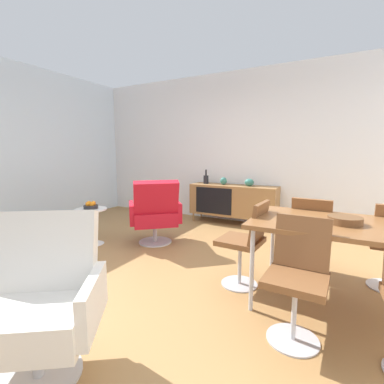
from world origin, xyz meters
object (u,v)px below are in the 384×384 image
dining_table (354,229)px  armchair_black_shell (38,297)px  vase_sculptural_dark (224,181)px  dining_chair_back_left (312,233)px  dining_chair_near_window (246,240)px  fruit_bowl (91,206)px  sideboard (233,200)px  vase_cobalt (206,179)px  lounge_chair_red (155,212)px  side_table_round (92,222)px  vase_ceramic_small (249,182)px  magazine_stack (52,228)px  wooden_bowl_on_table (345,220)px  dining_chair_front_left (298,274)px

dining_table → armchair_black_shell: (-1.65, -1.61, -0.23)m
vase_sculptural_dark → dining_chair_back_left: (1.68, -1.68, -0.32)m
dining_chair_near_window → dining_chair_back_left: bearing=46.4°
armchair_black_shell → fruit_bowl: (-1.58, 1.79, 0.10)m
sideboard → vase_sculptural_dark: (-0.19, 0.00, 0.35)m
vase_sculptural_dark → armchair_black_shell: (0.38, -3.85, -0.32)m
dining_chair_back_left → vase_sculptural_dark: bearing=134.9°
vase_cobalt → dining_chair_back_left: vase_cobalt is taller
vase_sculptural_dark → armchair_black_shell: 3.89m
dining_chair_near_window → lounge_chair_red: lounge_chair_red is taller
vase_cobalt → side_table_round: size_ratio=0.52×
vase_cobalt → vase_ceramic_small: 0.85m
lounge_chair_red → magazine_stack: size_ratio=2.31×
vase_cobalt → armchair_black_shell: size_ratio=0.28×
dining_chair_near_window → armchair_black_shell: (-0.76, -1.61, -0.00)m
vase_cobalt → vase_ceramic_small: size_ratio=1.65×
vase_ceramic_small → armchair_black_shell: (-0.11, -3.85, -0.32)m
lounge_chair_red → armchair_black_shell: same height
vase_cobalt → side_table_round: bearing=-112.0°
vase_ceramic_small → wooden_bowl_on_table: size_ratio=0.63×
vase_ceramic_small → side_table_round: (-1.69, -2.06, -0.47)m
fruit_bowl → magazine_stack: size_ratio=0.49×
dining_chair_back_left → dining_chair_front_left: bearing=-89.7°
sideboard → dining_chair_back_left: bearing=-48.5°
side_table_round → magazine_stack: size_ratio=1.27×
vase_cobalt → dining_chair_near_window: vase_cobalt is taller
vase_ceramic_small → magazine_stack: size_ratio=0.40×
vase_ceramic_small → lounge_chair_red: 1.88m
lounge_chair_red → side_table_round: bearing=-151.5°
dining_table → side_table_round: bearing=176.8°
vase_sculptural_dark → vase_ceramic_small: bearing=0.0°
dining_chair_back_left → side_table_round: dining_chair_back_left is taller
vase_cobalt → fruit_bowl: size_ratio=1.35×
sideboard → fruit_bowl: sideboard is taller
sideboard → side_table_round: (-1.39, -2.06, -0.12)m
lounge_chair_red → vase_sculptural_dark: bearing=76.4°
wooden_bowl_on_table → vase_cobalt: bearing=135.6°
sideboard → vase_cobalt: 0.67m
armchair_black_shell → dining_chair_back_left: bearing=59.2°
vase_cobalt → dining_chair_near_window: size_ratio=0.31×
vase_sculptural_dark → fruit_bowl: vase_sculptural_dark is taller
dining_chair_near_window → magazine_stack: bearing=176.9°
vase_cobalt → lounge_chair_red: bearing=-91.0°
dining_chair_front_left → side_table_round: 2.97m
dining_chair_back_left → lounge_chair_red: bearing=178.4°
lounge_chair_red → magazine_stack: bearing=-165.4°
lounge_chair_red → fruit_bowl: bearing=-151.5°
armchair_black_shell → vase_cobalt: bearing=100.9°
vase_sculptural_dark → dining_chair_back_left: vase_sculptural_dark is taller
sideboard → dining_table: 2.91m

